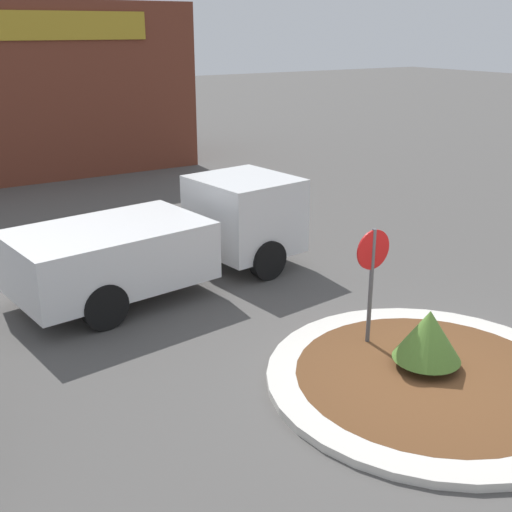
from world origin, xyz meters
The scene contains 5 objects.
ground_plane centered at (0.00, 0.00, 0.00)m, with size 120.00×120.00×0.00m, color #514F4C.
traffic_island centered at (0.00, 0.00, 0.06)m, with size 4.87×4.87×0.12m.
stop_sign centered at (-0.04, 1.33, 1.42)m, with size 0.65×0.07×2.07m.
island_shrub centered at (0.14, 0.22, 0.66)m, with size 1.03×1.03×0.93m.
utility_truck centered at (-1.56, 5.61, 1.02)m, with size 6.26×2.88×1.98m.
Camera 1 is at (-6.67, -5.74, 5.02)m, focal length 45.00 mm.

